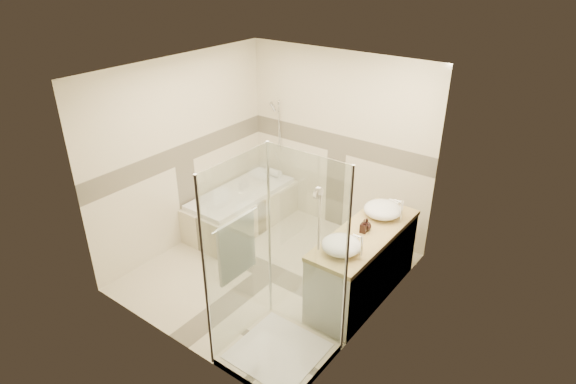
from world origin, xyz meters
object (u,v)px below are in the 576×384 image
Objects in this scene: shower_enclosure at (273,308)px; vessel_sink_far at (341,245)px; vanity at (363,264)px; amenity_bottle_a at (364,226)px; vessel_sink_near at (383,210)px; amenity_bottle_b at (367,224)px; bathtub at (242,207)px.

vessel_sink_far is at bearing 70.70° from shower_enclosure.
vanity is 0.50m from amenity_bottle_a.
vessel_sink_near is 3.08× the size of amenity_bottle_b.
vessel_sink_far is at bearing -92.33° from vanity.
vessel_sink_far reaches higher than amenity_bottle_a.
amenity_bottle_a is at bearing -90.00° from amenity_bottle_b.
amenity_bottle_b is (0.00, -0.38, -0.02)m from vessel_sink_near.
vessel_sink_near is at bearing 90.00° from amenity_bottle_b.
amenity_bottle_b reaches higher than vanity.
vessel_sink_near is at bearing 80.85° from shower_enclosure.
vessel_sink_far reaches higher than vanity.
shower_enclosure is (1.86, -1.62, 0.20)m from bathtub.
vanity is 3.73× the size of vessel_sink_near.
amenity_bottle_b is at bearing 90.00° from amenity_bottle_a.
bathtub is 3.91× the size of vessel_sink_near.
vessel_sink_far reaches higher than amenity_bottle_b.
shower_enclosure reaches higher than vessel_sink_near.
bathtub is 2.37m from vessel_sink_far.
amenity_bottle_a is 1.12× the size of amenity_bottle_b.
vessel_sink_near is (0.27, 1.69, 0.43)m from shower_enclosure.
vessel_sink_far is 2.58× the size of amenity_bottle_a.
shower_enclosure is (-0.29, -1.27, 0.08)m from vanity.
amenity_bottle_a reaches higher than bathtub.
bathtub is at bearing 170.75° from vanity.
amenity_bottle_a reaches higher than vanity.
vanity is (2.15, -0.35, 0.12)m from bathtub.
amenity_bottle_b is at bearing 78.26° from shower_enclosure.
shower_enclosure reaches higher than bathtub.
amenity_bottle_a reaches higher than amenity_bottle_b.
vanity is 0.79× the size of shower_enclosure.
vessel_sink_near reaches higher than vanity.
bathtub is at bearing 138.90° from shower_enclosure.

